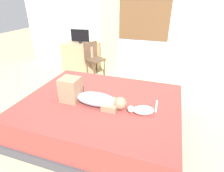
% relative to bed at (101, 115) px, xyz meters
% --- Properties ---
extents(ground_plane, '(16.00, 16.00, 0.00)m').
position_rel_bed_xyz_m(ground_plane, '(-0.06, 0.01, -0.25)').
color(ground_plane, tan).
extents(back_wall_with_window, '(6.40, 0.14, 2.90)m').
position_rel_bed_xyz_m(back_wall_with_window, '(-0.06, 2.57, 1.20)').
color(back_wall_with_window, silver).
rests_on(back_wall_with_window, ground).
extents(bed, '(2.25, 1.79, 0.51)m').
position_rel_bed_xyz_m(bed, '(0.00, 0.00, 0.00)').
color(bed, '#38383D').
rests_on(bed, ground).
extents(person_lying, '(0.94, 0.28, 0.34)m').
position_rel_bed_xyz_m(person_lying, '(-0.12, -0.12, 0.37)').
color(person_lying, '#8C939E').
rests_on(person_lying, bed).
extents(cat, '(0.35, 0.17, 0.21)m').
position_rel_bed_xyz_m(cat, '(0.61, -0.16, 0.33)').
color(cat, silver).
rests_on(cat, bed).
extents(desk, '(0.90, 0.56, 0.74)m').
position_rel_bed_xyz_m(desk, '(-1.42, 2.17, 0.12)').
color(desk, '#997A56').
rests_on(desk, ground).
extents(tv_monitor, '(0.48, 0.10, 0.35)m').
position_rel_bed_xyz_m(tv_monitor, '(-1.42, 2.17, 0.67)').
color(tv_monitor, black).
rests_on(tv_monitor, desk).
extents(cup, '(0.08, 0.08, 0.08)m').
position_rel_bed_xyz_m(cup, '(-1.05, 2.31, 0.52)').
color(cup, gold).
rests_on(cup, desk).
extents(chair_by_desk, '(0.51, 0.51, 0.86)m').
position_rel_bed_xyz_m(chair_by_desk, '(-0.93, 1.86, 0.25)').
color(chair_by_desk, '#4C3828').
rests_on(chair_by_desk, ground).
extents(curtain_left, '(0.44, 0.06, 2.63)m').
position_rel_bed_xyz_m(curtain_left, '(-0.71, 2.45, 1.06)').
color(curtain_left, '#ADCC75').
rests_on(curtain_left, ground).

